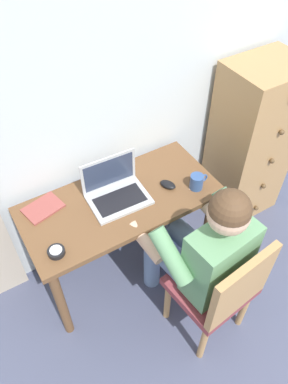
% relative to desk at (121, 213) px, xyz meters
% --- Properties ---
extents(wall_back, '(4.80, 0.05, 2.50)m').
position_rel_desk_xyz_m(wall_back, '(0.48, 0.34, 0.64)').
color(wall_back, silver).
rests_on(wall_back, ground_plane).
extents(desk, '(1.17, 0.55, 0.73)m').
position_rel_desk_xyz_m(desk, '(0.00, 0.00, 0.00)').
color(desk, brown).
rests_on(desk, ground_plane).
extents(dresser, '(0.51, 0.44, 1.24)m').
position_rel_desk_xyz_m(dresser, '(1.11, 0.08, 0.01)').
color(dresser, tan).
rests_on(dresser, ground_plane).
extents(chair, '(0.46, 0.44, 0.88)m').
position_rel_desk_xyz_m(chair, '(0.25, -0.67, -0.12)').
color(chair, brown).
rests_on(chair, ground_plane).
extents(person_seated, '(0.57, 0.61, 1.19)m').
position_rel_desk_xyz_m(person_seated, '(0.23, -0.49, 0.06)').
color(person_seated, '#6B84AD').
rests_on(person_seated, ground_plane).
extents(laptop, '(0.35, 0.26, 0.24)m').
position_rel_desk_xyz_m(laptop, '(-0.01, 0.04, 0.17)').
color(laptop, '#B7BABF').
rests_on(laptop, desk).
extents(computer_mouse, '(0.10, 0.12, 0.03)m').
position_rel_desk_xyz_m(computer_mouse, '(0.30, -0.05, 0.14)').
color(computer_mouse, black).
rests_on(computer_mouse, desk).
extents(desk_clock, '(0.09, 0.09, 0.03)m').
position_rel_desk_xyz_m(desk_clock, '(-0.46, -0.16, 0.14)').
color(desk_clock, black).
rests_on(desk_clock, desk).
extents(notebook_pad, '(0.24, 0.19, 0.01)m').
position_rel_desk_xyz_m(notebook_pad, '(-0.41, 0.17, 0.13)').
color(notebook_pad, '#994742').
rests_on(notebook_pad, desk).
extents(coffee_mug, '(0.12, 0.08, 0.09)m').
position_rel_desk_xyz_m(coffee_mug, '(0.44, -0.15, 0.17)').
color(coffee_mug, '#33518C').
rests_on(coffee_mug, desk).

